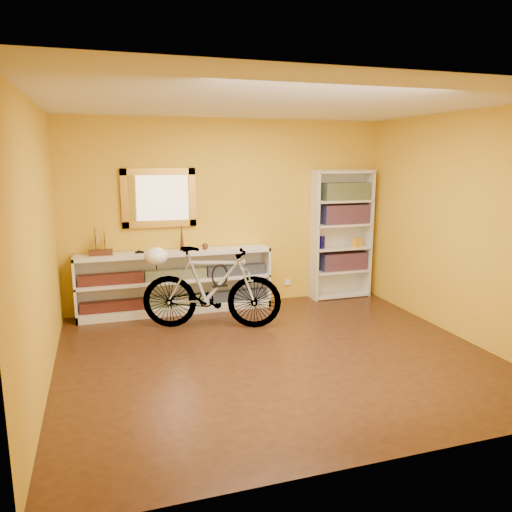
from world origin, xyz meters
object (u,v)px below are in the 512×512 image
object	(u,v)px
bicycle	(212,288)
console_unit	(176,282)
helmet	(156,256)
bookcase	(341,235)

from	to	relation	value
bicycle	console_unit	bearing A→B (deg)	41.92
bicycle	helmet	bearing A→B (deg)	90.00
bookcase	helmet	xyz separation A→B (m)	(-2.78, -0.57, -0.05)
bookcase	helmet	distance (m)	2.84
helmet	console_unit	bearing A→B (deg)	60.49
console_unit	bicycle	bearing A→B (deg)	-66.66
console_unit	bookcase	world-z (taller)	bookcase
console_unit	helmet	distance (m)	0.79
bookcase	helmet	world-z (taller)	bookcase
console_unit	bookcase	bearing A→B (deg)	0.58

